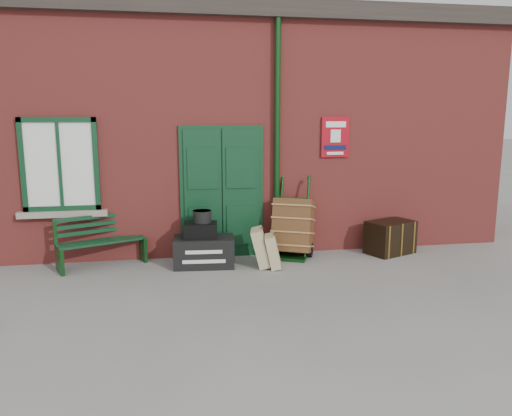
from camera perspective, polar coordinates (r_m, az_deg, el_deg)
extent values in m
plane|color=gray|center=(7.45, -0.25, -8.46)|extent=(80.00, 80.00, 0.00)
cube|color=#AB3C37|center=(10.51, -3.55, 8.22)|extent=(10.00, 4.00, 4.00)
cube|color=#38302B|center=(10.64, -3.69, 19.86)|extent=(10.30, 4.30, 0.30)
cube|color=#0E351D|center=(8.55, -3.91, 1.61)|extent=(1.42, 0.12, 2.32)
cube|color=white|center=(8.59, -21.51, 4.64)|extent=(1.20, 0.08, 1.50)
cylinder|color=black|center=(8.57, 2.43, 7.70)|extent=(0.10, 0.10, 4.00)
cube|color=#A10B18|center=(8.90, 9.04, 8.01)|extent=(0.50, 0.03, 0.70)
cube|color=#0E351D|center=(8.46, -17.23, -3.68)|extent=(1.42, 0.87, 0.04)
cube|color=#0E351D|center=(8.60, -17.68, -1.73)|extent=(1.29, 0.56, 0.37)
cube|color=black|center=(8.37, -21.53, -5.57)|extent=(0.21, 0.40, 0.41)
cube|color=black|center=(8.70, -12.95, -4.49)|extent=(0.21, 0.40, 0.41)
cube|color=black|center=(8.18, -5.96, -4.99)|extent=(1.01, 0.61, 0.48)
cube|color=black|center=(8.09, -6.36, -2.53)|extent=(0.56, 0.43, 0.24)
cylinder|color=black|center=(8.07, -6.19, -0.97)|extent=(0.31, 0.31, 0.19)
cube|color=tan|center=(8.10, 0.54, -4.52)|extent=(0.40, 0.50, 0.64)
cube|color=tan|center=(8.05, 1.94, -4.95)|extent=(0.35, 0.44, 0.55)
cube|color=black|center=(8.61, 4.02, -5.66)|extent=(0.64, 0.57, 0.05)
cylinder|color=black|center=(8.67, 2.79, -1.01)|extent=(0.19, 0.36, 1.35)
cylinder|color=black|center=(8.59, 5.84, -1.16)|extent=(0.19, 0.36, 1.35)
cylinder|color=black|center=(8.84, 2.31, -4.53)|extent=(0.15, 0.25, 0.25)
cylinder|color=black|center=(8.74, 6.27, -4.77)|extent=(0.15, 0.25, 0.25)
cube|color=brown|center=(8.64, 4.27, -2.00)|extent=(0.89, 0.92, 1.00)
cube|color=black|center=(9.20, 15.08, -3.23)|extent=(0.95, 0.80, 0.58)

